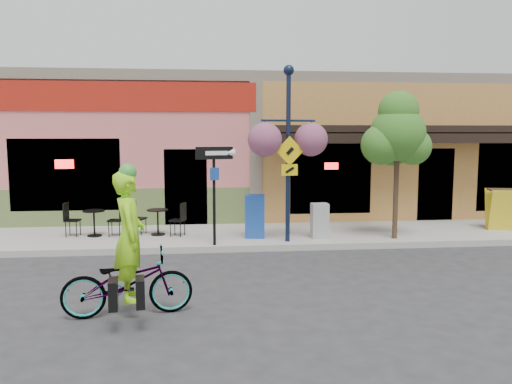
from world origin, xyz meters
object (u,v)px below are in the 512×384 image
at_px(newspaper_box_blue, 255,216).
at_px(bicycle, 128,283).
at_px(lamp_post, 288,155).
at_px(street_tree, 397,165).
at_px(building, 272,147).
at_px(one_way_sign, 214,196).
at_px(newspaper_box_grey, 320,221).
at_px(cyclist_rider, 130,252).

bearing_deg(newspaper_box_blue, bicycle, -109.74).
height_order(lamp_post, street_tree, lamp_post).
bearing_deg(bicycle, building, -26.17).
bearing_deg(one_way_sign, lamp_post, -6.88).
bearing_deg(newspaper_box_grey, building, 93.29).
height_order(cyclist_rider, newspaper_box_blue, cyclist_rider).
bearing_deg(lamp_post, building, 75.61).
height_order(lamp_post, one_way_sign, lamp_post).
bearing_deg(street_tree, cyclist_rider, -143.19).
relative_size(cyclist_rider, street_tree, 0.53).
bearing_deg(newspaper_box_blue, one_way_sign, -135.72).
distance_m(newspaper_box_blue, street_tree, 3.70).
bearing_deg(bicycle, newspaper_box_grey, -48.96).
relative_size(cyclist_rider, lamp_post, 0.46).
bearing_deg(lamp_post, cyclist_rider, -136.13).
distance_m(newspaper_box_grey, street_tree, 2.32).
distance_m(one_way_sign, street_tree, 4.52).
bearing_deg(one_way_sign, newspaper_box_grey, -2.83).
distance_m(bicycle, lamp_post, 5.55).
xyz_separation_m(building, cyclist_rider, (-3.57, -10.87, -1.28)).
distance_m(lamp_post, one_way_sign, 2.01).
xyz_separation_m(building, newspaper_box_grey, (0.36, -6.32, -1.67)).
height_order(lamp_post, newspaper_box_grey, lamp_post).
relative_size(lamp_post, street_tree, 1.14).
relative_size(one_way_sign, street_tree, 0.63).
distance_m(cyclist_rider, newspaper_box_grey, 6.03).
relative_size(one_way_sign, newspaper_box_grey, 2.64).
xyz_separation_m(cyclist_rider, lamp_post, (3.08, 4.25, 1.27)).
relative_size(cyclist_rider, one_way_sign, 0.85).
distance_m(building, bicycle, 11.59).
height_order(building, one_way_sign, building).
height_order(building, newspaper_box_grey, building).
bearing_deg(cyclist_rider, newspaper_box_grey, -48.60).
distance_m(building, lamp_post, 6.64).
bearing_deg(bicycle, street_tree, -61.16).
height_order(one_way_sign, newspaper_box_grey, one_way_sign).
bearing_deg(cyclist_rider, street_tree, -60.92).
bearing_deg(building, bicycle, -108.44).
relative_size(bicycle, newspaper_box_grey, 2.22).
xyz_separation_m(newspaper_box_blue, newspaper_box_grey, (1.59, -0.25, -0.10)).
relative_size(one_way_sign, newspaper_box_blue, 2.14).
xyz_separation_m(one_way_sign, street_tree, (4.46, 0.31, 0.68)).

